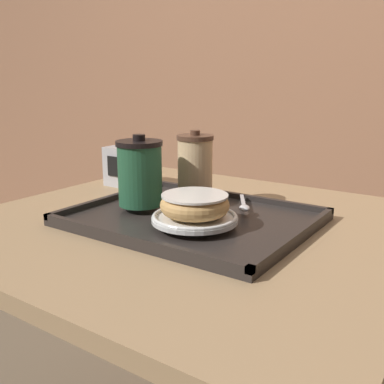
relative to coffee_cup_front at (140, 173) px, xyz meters
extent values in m
cube|color=#9E6B4C|center=(0.11, 1.14, 0.37)|extent=(8.00, 0.05, 2.40)
cube|color=tan|center=(0.11, 0.04, -0.11)|extent=(0.89, 0.84, 0.03)
cylinder|color=#333338|center=(0.11, 0.04, -0.48)|extent=(0.08, 0.08, 0.71)
cube|color=#282321|center=(0.12, 0.02, -0.09)|extent=(0.46, 0.37, 0.01)
cube|color=#282321|center=(0.12, -0.16, -0.08)|extent=(0.46, 0.01, 0.01)
cube|color=#282321|center=(0.12, 0.20, -0.08)|extent=(0.46, 0.01, 0.01)
cube|color=#282321|center=(-0.11, 0.02, -0.08)|extent=(0.01, 0.37, 0.01)
cube|color=#282321|center=(0.34, 0.02, -0.08)|extent=(0.01, 0.37, 0.01)
cylinder|color=#235638|center=(0.00, 0.00, -0.01)|extent=(0.09, 0.09, 0.13)
cylinder|color=black|center=(0.00, 0.00, 0.06)|extent=(0.10, 0.10, 0.01)
cylinder|color=black|center=(0.00, 0.00, 0.07)|extent=(0.03, 0.03, 0.01)
cylinder|color=#E0B784|center=(0.05, 0.13, 0.00)|extent=(0.08, 0.08, 0.13)
cylinder|color=brown|center=(0.05, 0.13, 0.06)|extent=(0.08, 0.08, 0.01)
cylinder|color=brown|center=(0.05, 0.13, 0.08)|extent=(0.02, 0.02, 0.01)
cylinder|color=white|center=(0.16, -0.03, -0.07)|extent=(0.16, 0.16, 0.01)
torus|color=white|center=(0.16, -0.03, -0.06)|extent=(0.16, 0.16, 0.01)
torus|color=tan|center=(0.16, -0.03, -0.04)|extent=(0.13, 0.13, 0.04)
cylinder|color=white|center=(0.16, -0.03, -0.02)|extent=(0.13, 0.13, 0.00)
ellipsoid|color=silver|center=(0.20, 0.09, -0.06)|extent=(0.04, 0.04, 0.01)
cube|color=silver|center=(0.17, 0.14, -0.07)|extent=(0.06, 0.09, 0.00)
cube|color=#B7B7BC|center=(-0.21, 0.19, -0.04)|extent=(0.11, 0.08, 0.11)
cube|color=black|center=(-0.21, 0.15, -0.04)|extent=(0.07, 0.00, 0.05)
camera|label=1|loc=(0.62, -0.70, 0.19)|focal=42.00mm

